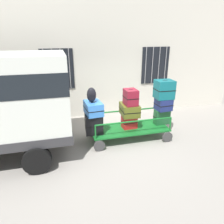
{
  "coord_description": "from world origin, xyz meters",
  "views": [
    {
      "loc": [
        -1.82,
        -5.74,
        3.25
      ],
      "look_at": [
        -0.29,
        0.08,
        0.99
      ],
      "focal_mm": 33.46,
      "sensor_mm": 36.0,
      "label": 1
    }
  ],
  "objects": [
    {
      "name": "suitcase_center_bottom",
      "position": [
        1.45,
        0.11,
        0.64
      ],
      "size": [
        0.53,
        0.28,
        0.51
      ],
      "color": "#194C28",
      "rests_on": "luggage_cart"
    },
    {
      "name": "suitcase_midleft_bottom",
      "position": [
        0.29,
        0.09,
        0.6
      ],
      "size": [
        0.48,
        0.37,
        0.43
      ],
      "color": "#B21E1E",
      "rests_on": "luggage_cart"
    },
    {
      "name": "building_wall",
      "position": [
        0.0,
        2.57,
        2.5
      ],
      "size": [
        12.0,
        0.38,
        5.0
      ],
      "color": "beige",
      "rests_on": "ground"
    },
    {
      "name": "suitcase_left_middle",
      "position": [
        -0.87,
        0.08,
        1.17
      ],
      "size": [
        0.53,
        0.74,
        0.38
      ],
      "color": "#3372C6",
      "rests_on": "suitcase_left_bottom"
    },
    {
      "name": "suitcase_midleft_top",
      "position": [
        0.29,
        0.04,
        1.43
      ],
      "size": [
        0.38,
        0.48,
        0.49
      ],
      "color": "maroon",
      "rests_on": "suitcase_midleft_middle"
    },
    {
      "name": "suitcase_midleft_middle",
      "position": [
        0.29,
        0.11,
        1.0
      ],
      "size": [
        0.57,
        0.73,
        0.37
      ],
      "color": "#4C5119",
      "rests_on": "suitcase_midleft_bottom"
    },
    {
      "name": "suitcase_left_bottom",
      "position": [
        -0.87,
        0.1,
        0.68
      ],
      "size": [
        0.57,
        0.68,
        0.59
      ],
      "color": "black",
      "rests_on": "luggage_cart"
    },
    {
      "name": "luggage_cart",
      "position": [
        0.29,
        0.08,
        0.33
      ],
      "size": [
        2.54,
        1.13,
        0.39
      ],
      "color": "#146023",
      "rests_on": "ground"
    },
    {
      "name": "suitcase_center_top",
      "position": [
        1.45,
        0.11,
        1.58
      ],
      "size": [
        0.58,
        0.51,
        0.59
      ],
      "color": "#0F5960",
      "rests_on": "suitcase_center_middle"
    },
    {
      "name": "cart_railing",
      "position": [
        0.29,
        0.08,
        0.75
      ],
      "size": [
        2.44,
        0.99,
        0.44
      ],
      "color": "#146023",
      "rests_on": "luggage_cart"
    },
    {
      "name": "ground_plane",
      "position": [
        0.0,
        0.0,
        0.0
      ],
      "size": [
        40.0,
        40.0,
        0.0
      ],
      "primitive_type": "plane",
      "color": "gray"
    },
    {
      "name": "suitcase_center_middle",
      "position": [
        1.45,
        0.08,
        1.09
      ],
      "size": [
        0.51,
        0.48,
        0.39
      ],
      "color": "navy",
      "rests_on": "suitcase_center_bottom"
    },
    {
      "name": "backpack",
      "position": [
        -0.91,
        0.06,
        1.58
      ],
      "size": [
        0.27,
        0.22,
        0.44
      ],
      "color": "black",
      "rests_on": "suitcase_left_middle"
    }
  ]
}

